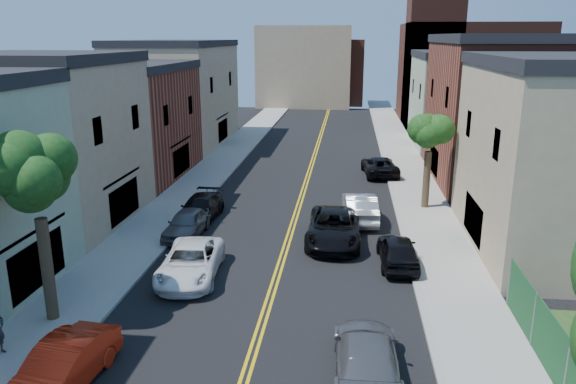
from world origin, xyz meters
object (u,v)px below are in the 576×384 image
(black_car_left, at_px, (200,208))
(black_suv_lane, at_px, (334,227))
(grey_car_left, at_px, (187,223))
(red_sedan, at_px, (62,368))
(white_pickup, at_px, (191,262))
(grey_car_right, at_px, (367,356))
(black_car_right, at_px, (398,250))
(silver_car_right, at_px, (360,207))
(dark_car_right_far, at_px, (380,166))

(black_car_left, bearing_deg, black_suv_lane, -17.18)
(grey_car_left, height_order, black_car_left, grey_car_left)
(red_sedan, relative_size, white_pickup, 0.85)
(black_car_left, bearing_deg, grey_car_right, -55.36)
(white_pickup, height_order, black_car_right, white_pickup)
(red_sedan, distance_m, black_suv_lane, 15.59)
(black_car_right, xyz_separation_m, black_suv_lane, (-3.08, 2.69, 0.09))
(black_car_left, xyz_separation_m, silver_car_right, (9.30, 0.95, 0.12))
(black_car_left, distance_m, black_car_right, 12.28)
(grey_car_right, xyz_separation_m, black_car_right, (1.70, 9.12, 0.00))
(grey_car_left, distance_m, grey_car_right, 15.07)
(grey_car_left, distance_m, black_suv_lane, 7.92)
(black_car_right, bearing_deg, grey_car_left, -16.29)
(red_sedan, xyz_separation_m, black_car_right, (10.90, 10.79, -0.01))
(grey_car_right, distance_m, black_suv_lane, 11.89)
(grey_car_right, distance_m, black_car_right, 9.28)
(grey_car_right, xyz_separation_m, dark_car_right_far, (1.70, 26.80, -0.00))
(dark_car_right_far, xyz_separation_m, black_suv_lane, (-3.08, -14.99, 0.09))
(black_car_left, height_order, black_suv_lane, black_suv_lane)
(red_sedan, xyz_separation_m, dark_car_right_far, (10.90, 28.47, -0.01))
(grey_car_left, height_order, black_car_right, black_car_right)
(white_pickup, relative_size, dark_car_right_far, 1.01)
(white_pickup, height_order, black_car_left, white_pickup)
(black_suv_lane, bearing_deg, grey_car_right, -82.63)
(black_car_left, bearing_deg, white_pickup, -75.73)
(red_sedan, height_order, silver_car_right, silver_car_right)
(red_sedan, distance_m, black_car_left, 16.26)
(white_pickup, height_order, silver_car_right, silver_car_right)
(red_sedan, relative_size, black_suv_lane, 0.76)
(red_sedan, bearing_deg, silver_car_right, 67.84)
(black_car_left, distance_m, black_suv_lane, 8.39)
(black_car_right, bearing_deg, silver_car_right, -77.45)
(dark_car_right_far, bearing_deg, black_car_right, 83.92)
(grey_car_left, distance_m, silver_car_right, 10.00)
(silver_car_right, height_order, black_suv_lane, silver_car_right)
(silver_car_right, bearing_deg, red_sedan, 57.13)
(black_suv_lane, bearing_deg, red_sedan, -119.40)
(silver_car_right, bearing_deg, black_suv_lane, 64.90)
(silver_car_right, xyz_separation_m, dark_car_right_far, (1.70, 11.27, -0.10))
(dark_car_right_far, bearing_deg, black_car_left, 41.91)
(black_car_right, distance_m, black_suv_lane, 4.09)
(grey_car_left, bearing_deg, silver_car_right, 24.98)
(black_car_left, bearing_deg, grey_car_left, -87.88)
(white_pickup, height_order, dark_car_right_far, white_pickup)
(red_sedan, relative_size, silver_car_right, 0.90)
(grey_car_right, bearing_deg, grey_car_left, -52.96)
(black_car_right, relative_size, silver_car_right, 0.85)
(black_car_right, relative_size, dark_car_right_far, 0.82)
(white_pickup, bearing_deg, black_car_right, 9.98)
(white_pickup, bearing_deg, grey_car_left, 103.54)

